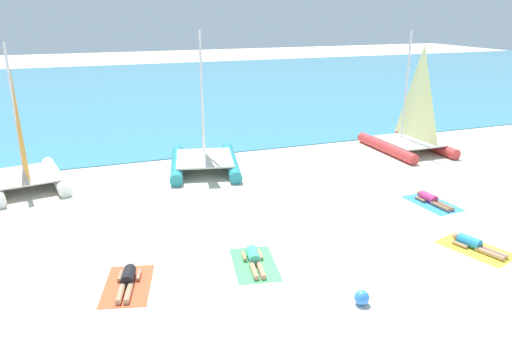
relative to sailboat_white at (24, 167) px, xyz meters
name	(u,v)px	position (x,y,z in m)	size (l,w,h in m)	color
ground_plane	(217,163)	(7.46, 0.40, -0.78)	(120.00, 120.00, 0.00)	beige
ocean_water	(145,90)	(7.46, 21.68, -0.76)	(120.00, 40.00, 0.05)	teal
sailboat_white	(24,167)	(0.00, 0.00, 0.00)	(3.23, 4.40, 5.24)	white
sailboat_red	(409,134)	(16.39, -0.84, 0.04)	(2.68, 4.20, 5.48)	#CC3838
sailboat_teal	(204,150)	(6.77, -0.26, 0.05)	(3.59, 4.77, 5.58)	teal
towel_leftmost	(128,286)	(2.74, -8.37, -0.77)	(1.10, 1.90, 0.01)	#EA5933
sunbather_leftmost	(128,279)	(2.76, -8.31, -0.65)	(0.77, 1.55, 0.30)	black
towel_center_left	(254,264)	(5.97, -8.45, -0.77)	(1.10, 1.90, 0.01)	#4CB266
sunbather_center_left	(254,259)	(5.98, -8.39, -0.65)	(0.68, 1.56, 0.30)	#3FB28C
towel_center_right	(475,249)	(12.03, -9.78, -0.77)	(1.10, 1.90, 0.01)	yellow
sunbather_center_right	(474,244)	(12.01, -9.71, -0.65)	(0.83, 1.54, 0.30)	#268CCC
towel_rightmost	(432,203)	(13.13, -6.60, -0.77)	(1.10, 1.90, 0.01)	#338CD8
sunbather_rightmost	(431,199)	(13.13, -6.54, -0.65)	(0.57, 1.57, 0.30)	#D83372
beach_ball	(362,298)	(7.61, -11.00, -0.61)	(0.35, 0.35, 0.35)	#337FE5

